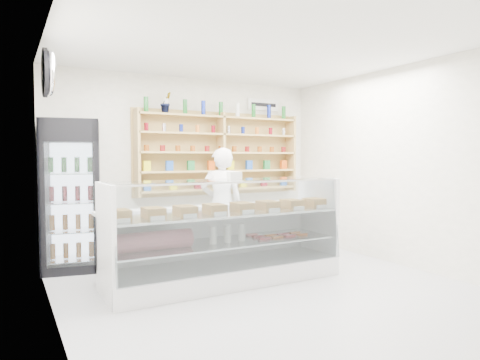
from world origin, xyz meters
TOP-DOWN VIEW (x-y plane):
  - room at (0.00, 0.00)m, footprint 5.00×5.00m
  - display_counter at (-0.30, 0.61)m, footprint 2.88×0.86m
  - shop_worker at (0.14, 1.59)m, footprint 0.71×0.59m
  - drinks_cooler at (-1.85, 2.13)m, footprint 0.85×0.84m
  - wall_shelving at (0.50, 2.34)m, footprint 2.84×0.28m
  - potted_plant at (-0.44, 2.34)m, footprint 0.22×0.20m
  - security_mirror at (-2.17, 1.20)m, footprint 0.15×0.50m
  - wall_sign at (1.40, 2.47)m, footprint 0.62×0.03m

SIDE VIEW (x-z plane):
  - display_counter at x=-0.30m, z-range -0.28..0.98m
  - shop_worker at x=0.14m, z-range 0.00..1.66m
  - drinks_cooler at x=-1.85m, z-range 0.00..2.02m
  - room at x=0.00m, z-range -1.10..3.90m
  - wall_shelving at x=0.50m, z-range 0.93..2.26m
  - potted_plant at x=-0.44m, z-range 2.20..2.53m
  - security_mirror at x=-2.17m, z-range 2.20..2.70m
  - wall_sign at x=1.40m, z-range 2.35..2.55m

